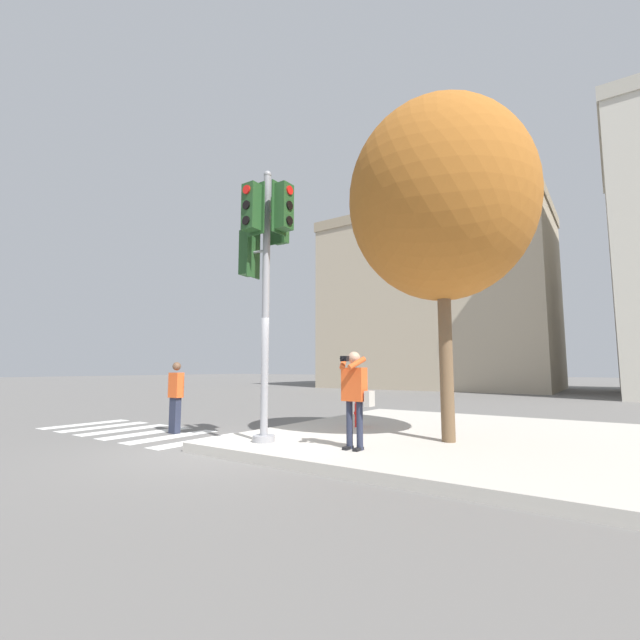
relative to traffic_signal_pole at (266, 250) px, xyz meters
The scene contains 9 objects.
ground_plane 3.92m from the traffic_signal_pole, 151.24° to the right, with size 160.00×160.00×0.00m, color slate.
sidewalk_corner 5.63m from the traffic_signal_pole, 48.03° to the left, with size 8.00×8.00×0.17m.
crosswalk_stripes 5.74m from the traffic_signal_pole, behind, with size 5.19×2.33×0.01m.
traffic_signal_pole is the anchor object (origin of this frame).
person_photographer 3.25m from the traffic_signal_pole, ahead, with size 0.58×0.54×1.65m.
pedestrian_distant 4.39m from the traffic_signal_pole, behind, with size 0.34×0.20×1.68m.
street_tree 3.61m from the traffic_signal_pole, 34.73° to the left, with size 3.64×3.64×6.69m.
fire_hydrant 4.38m from the traffic_signal_pole, 80.77° to the left, with size 0.18×0.24×0.67m.
building_left 27.83m from the traffic_signal_pole, 102.43° to the left, with size 16.84×10.47×13.51m.
Camera 1 is at (6.21, -5.73, 1.54)m, focal length 24.00 mm.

